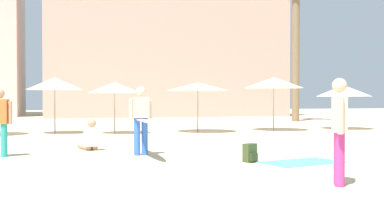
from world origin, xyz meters
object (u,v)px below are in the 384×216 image
cafe_umbrella_6 (55,84)px  person_mid_left (141,118)px  person_mid_center (90,139)px  cafe_umbrella_1 (198,87)px  cafe_umbrella_2 (115,88)px  cafe_umbrella_3 (274,83)px  person_far_right (0,120)px  beach_towel (302,162)px  backpack (250,153)px  cafe_umbrella_5 (344,91)px  person_far_left (339,127)px

cafe_umbrella_6 → person_mid_left: 8.95m
person_mid_center → cafe_umbrella_1: bearing=-52.9°
cafe_umbrella_1 → cafe_umbrella_2: 3.60m
cafe_umbrella_3 → cafe_umbrella_6: 9.69m
person_mid_left → person_mid_center: (-1.18, 1.73, -0.64)m
cafe_umbrella_2 → cafe_umbrella_6: bearing=163.6°
cafe_umbrella_1 → cafe_umbrella_6: bearing=172.7°
person_far_right → beach_towel: bearing=-100.4°
beach_towel → cafe_umbrella_6: bearing=117.2°
cafe_umbrella_1 → backpack: bearing=-99.2°
backpack → person_mid_left: bearing=-156.1°
cafe_umbrella_3 → beach_towel: cafe_umbrella_3 is taller
cafe_umbrella_1 → person_far_right: (-7.12, -7.12, -1.07)m
cafe_umbrella_6 → beach_towel: (5.54, -10.78, -2.08)m
person_mid_left → person_mid_center: size_ratio=2.66×
cafe_umbrella_5 → backpack: (-8.93, -9.76, -1.65)m
cafe_umbrella_2 → cafe_umbrella_5: (10.96, 0.05, -0.07)m
cafe_umbrella_1 → person_far_right: 10.13m
backpack → person_far_right: bearing=-140.2°
person_mid_left → person_far_left: bearing=23.0°
cafe_umbrella_3 → person_far_left: 13.69m
person_far_left → person_far_right: person_far_left is taller
backpack → person_far_left: size_ratio=0.24×
beach_towel → person_mid_center: size_ratio=1.71×
cafe_umbrella_6 → person_mid_left: size_ratio=0.83×
cafe_umbrella_3 → person_mid_left: bearing=-133.1°
cafe_umbrella_2 → person_mid_center: bearing=-102.1°
cafe_umbrella_2 → person_mid_left: cafe_umbrella_2 is taller
person_far_right → cafe_umbrella_1: bearing=-32.0°
backpack → person_mid_center: bearing=-162.6°
cafe_umbrella_3 → cafe_umbrella_6: bearing=175.9°
cafe_umbrella_6 → person_far_right: (-1.11, -7.89, -1.17)m
person_mid_left → person_far_right: size_ratio=1.68×
cafe_umbrella_3 → person_mid_center: size_ratio=2.56×
cafe_umbrella_5 → cafe_umbrella_6: 13.39m
cafe_umbrella_6 → beach_towel: bearing=-62.8°
cafe_umbrella_2 → cafe_umbrella_3: (7.25, 0.02, 0.28)m
cafe_umbrella_3 → cafe_umbrella_5: cafe_umbrella_3 is taller
cafe_umbrella_1 → beach_towel: size_ratio=1.54×
cafe_umbrella_3 → cafe_umbrella_5: 3.73m
cafe_umbrella_6 → backpack: bearing=-66.9°
backpack → cafe_umbrella_5: bearing=111.7°
cafe_umbrella_5 → person_far_left: cafe_umbrella_5 is taller
cafe_umbrella_6 → person_far_left: (4.75, -13.41, -1.12)m
beach_towel → person_mid_left: size_ratio=0.64×
person_mid_left → person_mid_center: 2.19m
cafe_umbrella_6 → backpack: cafe_umbrella_6 is taller
person_far_left → cafe_umbrella_3: bearing=97.2°
cafe_umbrella_2 → person_mid_left: 7.93m
cafe_umbrella_3 → person_far_right: (-10.78, -7.20, -1.28)m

